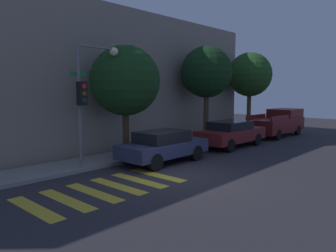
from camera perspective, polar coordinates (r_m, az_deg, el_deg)
The scene contains 11 objects.
ground_plane at distance 12.18m, azimuth 2.23°, elevation -8.84°, with size 60.00×60.00×0.00m, color #2D2B30.
sidewalk at distance 15.17m, azimuth -10.11°, elevation -5.64°, with size 26.00×2.06×0.14m, color gray.
building_row at distance 18.59m, azimuth -18.72°, elevation 7.63°, with size 26.00×6.00×7.45m, color gray.
crosswalk at distance 10.91m, azimuth -10.77°, elevation -10.74°, with size 5.18×2.60×0.00m.
traffic_light_pole at distance 13.24m, azimuth -13.56°, elevation 6.86°, with size 2.26×0.56×5.02m.
sedan_near_corner at distance 14.33m, azimuth -0.82°, elevation -3.46°, with size 4.24×1.79×1.41m.
sedan_middle at distance 18.70m, azimuth 10.91°, elevation -1.20°, with size 4.68×1.88×1.46m.
pickup_truck at distance 24.07m, azimuth 18.58°, elevation 0.60°, with size 5.26×1.97×1.84m.
tree_near_corner at distance 15.25m, azimuth -7.47°, elevation 7.78°, with size 3.22×3.22×5.22m.
tree_midblock at distance 19.92m, azimuth 6.73°, elevation 9.25°, with size 3.07×3.07×5.79m.
tree_far_end at distance 24.36m, azimuth 14.05°, elevation 8.64°, with size 3.13×3.13×5.86m.
Camera 1 is at (-8.98, -7.61, 3.16)m, focal length 35.00 mm.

